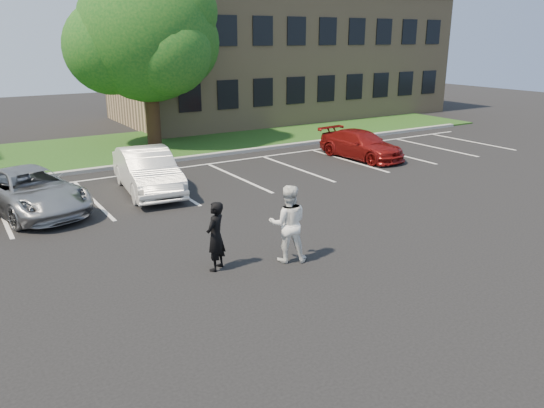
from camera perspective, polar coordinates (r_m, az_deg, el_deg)
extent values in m
plane|color=black|center=(13.01, 2.35, -6.39)|extent=(90.00, 90.00, 0.00)
cube|color=gray|center=(23.39, -14.50, 4.13)|extent=(40.00, 0.30, 0.15)
cube|color=#1C3F14|center=(27.16, -17.14, 5.65)|extent=(44.00, 8.00, 0.08)
cube|color=silver|center=(18.58, -27.10, -0.91)|extent=(0.12, 5.20, 0.01)
cube|color=silver|center=(18.96, -18.73, 0.46)|extent=(0.12, 5.20, 0.01)
cube|color=silver|center=(19.74, -10.86, 1.74)|extent=(0.12, 5.20, 0.01)
cube|color=silver|center=(20.86, -3.70, 2.88)|extent=(0.12, 5.20, 0.01)
cube|color=silver|center=(22.29, 2.65, 3.84)|extent=(0.12, 5.20, 0.01)
cube|color=silver|center=(23.95, 8.19, 4.65)|extent=(0.12, 5.20, 0.01)
cube|color=silver|center=(25.82, 12.98, 5.31)|extent=(0.12, 5.20, 0.01)
cube|color=silver|center=(27.84, 17.11, 5.85)|extent=(0.12, 5.20, 0.01)
cube|color=silver|center=(29.98, 20.67, 6.29)|extent=(0.12, 5.20, 0.01)
cube|color=silver|center=(22.67, -10.10, 3.82)|extent=(34.00, 0.12, 0.01)
cube|color=#96805C|center=(37.98, 1.11, 15.60)|extent=(22.00, 10.00, 8.00)
cube|color=black|center=(29.30, -8.83, 11.31)|extent=(1.30, 0.06, 1.60)
cube|color=black|center=(29.15, -9.16, 17.96)|extent=(1.30, 0.06, 1.60)
cube|color=black|center=(30.29, -4.77, 11.65)|extent=(1.30, 0.06, 1.60)
cube|color=black|center=(30.13, -4.94, 18.09)|extent=(1.30, 0.06, 1.60)
cube|color=black|center=(31.40, -0.96, 11.91)|extent=(1.30, 0.06, 1.60)
cube|color=black|center=(31.26, -0.99, 18.13)|extent=(1.30, 0.06, 1.60)
cube|color=black|center=(32.65, 2.57, 12.11)|extent=(1.30, 0.06, 1.60)
cube|color=black|center=(32.50, 2.66, 18.09)|extent=(1.30, 0.06, 1.60)
cube|color=black|center=(34.00, 5.84, 12.26)|extent=(1.30, 0.06, 1.60)
cube|color=black|center=(33.86, 6.03, 17.99)|extent=(1.30, 0.06, 1.60)
cube|color=black|center=(35.45, 8.86, 12.35)|extent=(1.30, 0.06, 1.60)
cube|color=black|center=(35.32, 9.12, 17.85)|extent=(1.30, 0.06, 1.60)
cube|color=black|center=(36.99, 11.63, 12.42)|extent=(1.30, 0.06, 1.60)
cube|color=black|center=(36.86, 11.96, 17.68)|extent=(1.30, 0.06, 1.60)
cube|color=black|center=(38.60, 14.17, 12.45)|extent=(1.30, 0.06, 1.60)
cube|color=black|center=(38.48, 14.56, 17.49)|extent=(1.30, 0.06, 1.60)
cube|color=black|center=(40.28, 16.51, 12.46)|extent=(1.30, 0.06, 1.60)
cube|color=black|center=(40.17, 16.95, 17.28)|extent=(1.30, 0.06, 1.60)
cylinder|color=black|center=(27.48, -12.69, 9.43)|extent=(0.70, 0.70, 3.20)
sphere|color=#0E4615|center=(27.24, -13.26, 17.57)|extent=(6.60, 6.60, 6.60)
sphere|color=#0E4615|center=(28.46, -10.51, 16.70)|extent=(4.60, 4.60, 4.60)
sphere|color=#0E4615|center=(27.11, -16.96, 15.81)|extent=(4.40, 4.40, 4.40)
sphere|color=#0E4615|center=(25.98, -11.12, 15.74)|extent=(4.00, 4.00, 4.00)
sphere|color=#0E4615|center=(28.57, -15.61, 17.98)|extent=(4.20, 4.20, 4.20)
sphere|color=#0E4615|center=(26.85, -10.17, 19.68)|extent=(3.80, 3.80, 3.80)
imported|color=black|center=(12.43, -6.09, -3.47)|extent=(0.73, 0.68, 1.67)
imported|color=white|center=(12.81, 1.74, -2.12)|extent=(1.17, 1.08, 1.92)
imported|color=#979A9E|center=(18.16, -24.55, 1.28)|extent=(3.38, 5.32, 1.37)
imported|color=silver|center=(19.18, -13.25, 3.48)|extent=(2.14, 4.82, 1.54)
imported|color=maroon|center=(24.41, 9.57, 6.30)|extent=(2.17, 4.44, 1.24)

